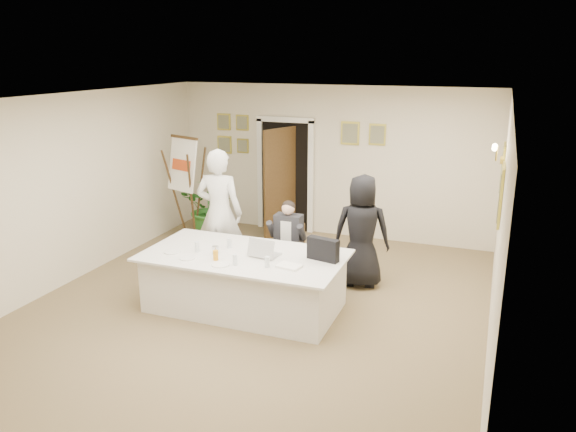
% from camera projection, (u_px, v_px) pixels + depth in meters
% --- Properties ---
extents(floor, '(7.00, 7.00, 0.00)m').
position_uv_depth(floor, '(256.00, 307.00, 7.69)').
color(floor, brown).
rests_on(floor, ground).
extents(ceiling, '(6.00, 7.00, 0.02)m').
position_uv_depth(ceiling, '(252.00, 99.00, 6.91)').
color(ceiling, white).
rests_on(ceiling, wall_back).
extents(wall_back, '(6.00, 0.10, 2.80)m').
position_uv_depth(wall_back, '(331.00, 162.00, 10.44)').
color(wall_back, beige).
rests_on(wall_back, floor).
extents(wall_front, '(6.00, 0.10, 2.80)m').
position_uv_depth(wall_front, '(61.00, 325.00, 4.15)').
color(wall_front, beige).
rests_on(wall_front, floor).
extents(wall_left, '(0.10, 7.00, 2.80)m').
position_uv_depth(wall_left, '(70.00, 189.00, 8.32)').
color(wall_left, beige).
rests_on(wall_left, floor).
extents(wall_right, '(0.10, 7.00, 2.80)m').
position_uv_depth(wall_right, '(499.00, 233.00, 6.27)').
color(wall_right, beige).
rests_on(wall_right, floor).
extents(doorway, '(1.14, 0.86, 2.20)m').
position_uv_depth(doorway, '(284.00, 179.00, 10.68)').
color(doorway, black).
rests_on(doorway, floor).
extents(pictures_back_wall, '(3.40, 0.06, 0.80)m').
position_uv_depth(pictures_back_wall, '(290.00, 136.00, 10.56)').
color(pictures_back_wall, gold).
rests_on(pictures_back_wall, wall_back).
extents(pictures_right_wall, '(0.06, 2.20, 0.80)m').
position_uv_depth(pictures_right_wall, '(501.00, 181.00, 7.26)').
color(pictures_right_wall, gold).
rests_on(pictures_right_wall, wall_right).
extents(wall_sconce, '(0.20, 0.30, 0.24)m').
position_uv_depth(wall_sconce, '(498.00, 154.00, 7.19)').
color(wall_sconce, gold).
rests_on(wall_sconce, wall_right).
extents(conference_table, '(2.67, 1.43, 0.78)m').
position_uv_depth(conference_table, '(245.00, 281.00, 7.55)').
color(conference_table, silver).
rests_on(conference_table, floor).
extents(seated_man, '(0.68, 0.71, 1.29)m').
position_uv_depth(seated_man, '(287.00, 242.00, 8.33)').
color(seated_man, black).
rests_on(seated_man, floor).
extents(flip_chart, '(0.69, 0.52, 1.90)m').
position_uv_depth(flip_chart, '(188.00, 194.00, 10.17)').
color(flip_chart, '#342210').
rests_on(flip_chart, floor).
extents(standing_man, '(0.77, 0.55, 1.98)m').
position_uv_depth(standing_man, '(219.00, 213.00, 8.59)').
color(standing_man, silver).
rests_on(standing_man, floor).
extents(standing_woman, '(0.90, 0.66, 1.68)m').
position_uv_depth(standing_woman, '(362.00, 231.00, 8.18)').
color(standing_woman, black).
rests_on(standing_woman, floor).
extents(potted_palm, '(1.14, 1.02, 1.16)m').
position_uv_depth(potted_palm, '(212.00, 207.00, 10.45)').
color(potted_palm, '#266521').
rests_on(potted_palm, floor).
extents(laptop, '(0.42, 0.42, 0.28)m').
position_uv_depth(laptop, '(265.00, 245.00, 7.36)').
color(laptop, '#B7BABC').
rests_on(laptop, conference_table).
extents(laptop_bag, '(0.44, 0.21, 0.30)m').
position_uv_depth(laptop_bag, '(323.00, 249.00, 7.19)').
color(laptop_bag, black).
rests_on(laptop_bag, conference_table).
extents(paper_stack, '(0.33, 0.26, 0.03)m').
position_uv_depth(paper_stack, '(289.00, 266.00, 6.98)').
color(paper_stack, white).
rests_on(paper_stack, conference_table).
extents(plate_left, '(0.24, 0.24, 0.01)m').
position_uv_depth(plate_left, '(172.00, 252.00, 7.52)').
color(plate_left, white).
rests_on(plate_left, conference_table).
extents(plate_mid, '(0.26, 0.26, 0.01)m').
position_uv_depth(plate_mid, '(187.00, 258.00, 7.28)').
color(plate_mid, white).
rests_on(plate_mid, conference_table).
extents(plate_near, '(0.26, 0.26, 0.01)m').
position_uv_depth(plate_near, '(220.00, 264.00, 7.06)').
color(plate_near, white).
rests_on(plate_near, conference_table).
extents(glass_a, '(0.08, 0.08, 0.14)m').
position_uv_depth(glass_a, '(197.00, 247.00, 7.51)').
color(glass_a, silver).
rests_on(glass_a, conference_table).
extents(glass_b, '(0.07, 0.07, 0.14)m').
position_uv_depth(glass_b, '(235.00, 260.00, 7.04)').
color(glass_b, silver).
rests_on(glass_b, conference_table).
extents(glass_c, '(0.08, 0.08, 0.14)m').
position_uv_depth(glass_c, '(267.00, 262.00, 6.97)').
color(glass_c, silver).
rests_on(glass_c, conference_table).
extents(glass_d, '(0.08, 0.08, 0.14)m').
position_uv_depth(glass_d, '(229.00, 243.00, 7.67)').
color(glass_d, silver).
rests_on(glass_d, conference_table).
extents(oj_glass, '(0.08, 0.08, 0.13)m').
position_uv_depth(oj_glass, '(216.00, 255.00, 7.21)').
color(oj_glass, orange).
rests_on(oj_glass, conference_table).
extents(steel_jug, '(0.11, 0.11, 0.11)m').
position_uv_depth(steel_jug, '(215.00, 250.00, 7.43)').
color(steel_jug, silver).
rests_on(steel_jug, conference_table).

